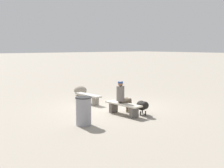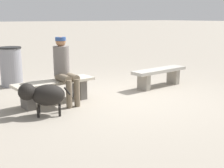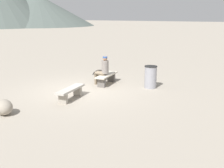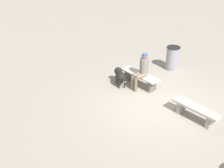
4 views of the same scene
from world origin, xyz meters
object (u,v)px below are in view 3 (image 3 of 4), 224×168
Objects in this scene: bench_right at (107,78)px; trash_bin at (151,77)px; bench_left at (71,91)px; dog at (101,73)px; seated_person at (103,69)px; boulder at (4,107)px.

trash_bin is at bearing -86.32° from bench_right.
dog is at bearing 3.68° from bench_left.
seated_person is 1.58× the size of dog.
seated_person is at bearing -5.16° from bench_left.
bench_left is at bearing -23.40° from boulder.
seated_person is 0.86m from dog.
bench_right is 0.73m from dog.
dog is (0.46, 0.56, 0.06)m from bench_right.
seated_person is (-0.17, 0.09, 0.42)m from bench_right.
dog is 0.86× the size of trash_bin.
trash_bin is at bearing -30.78° from boulder.
trash_bin is 1.38× the size of boulder.
boulder is at bearing 163.10° from bench_right.
seated_person is (2.49, -0.04, 0.42)m from bench_left.
trash_bin is (2.92, -2.11, 0.17)m from bench_left.
boulder reaches higher than bench_left.
bench_left is 2.28× the size of boulder.
dog is (0.63, 0.47, -0.36)m from seated_person.
bench_left is at bearing 172.93° from bench_right.
bench_left is at bearing 178.06° from seated_person.
dog is at bearing 36.08° from seated_person.
bench_right is 1.27× the size of seated_person.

